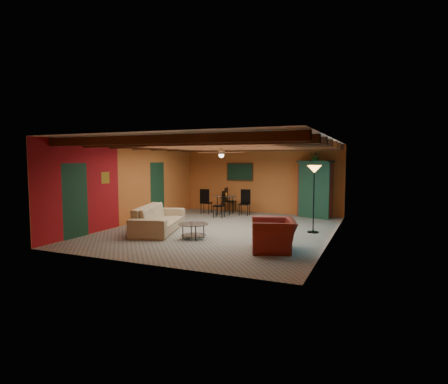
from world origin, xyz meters
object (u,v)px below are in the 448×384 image
at_px(armoire, 315,190).
at_px(vase, 225,186).
at_px(sofa, 159,218).
at_px(potted_plant, 316,156).
at_px(dining_table, 225,202).
at_px(armchair, 274,235).
at_px(floor_lamp, 314,199).
at_px(coffee_table, 193,231).

distance_m(armoire, vase, 3.42).
xyz_separation_m(sofa, potted_plant, (3.85, 4.60, 1.90)).
distance_m(dining_table, armoire, 3.46).
xyz_separation_m(armchair, vase, (-3.28, 4.80, 0.73)).
distance_m(floor_lamp, vase, 4.43).
distance_m(floor_lamp, potted_plant, 3.31).
distance_m(sofa, potted_plant, 6.29).
relative_size(coffee_table, vase, 4.28).
xyz_separation_m(dining_table, potted_plant, (3.34, 0.73, 1.78)).
distance_m(coffee_table, armoire, 5.72).
relative_size(potted_plant, vase, 2.49).
distance_m(dining_table, potted_plant, 3.85).
relative_size(armoire, potted_plant, 4.32).
height_order(armchair, floor_lamp, floor_lamp).
distance_m(armchair, armoire, 5.57).
relative_size(sofa, dining_table, 1.36).
bearing_deg(vase, floor_lamp, -31.11).
xyz_separation_m(sofa, dining_table, (0.51, 3.87, 0.12)).
bearing_deg(armchair, potted_plant, 159.77).
bearing_deg(armoire, potted_plant, 0.00).
bearing_deg(armoire, dining_table, -150.26).
xyz_separation_m(coffee_table, potted_plant, (2.41, 5.13, 2.08)).
bearing_deg(potted_plant, coffee_table, -115.20).
xyz_separation_m(floor_lamp, vase, (-3.79, 2.29, 0.11)).
relative_size(floor_lamp, vase, 10.45).
height_order(dining_table, potted_plant, potted_plant).
xyz_separation_m(armchair, armoire, (0.06, 5.53, 0.65)).
bearing_deg(armchair, sofa, -123.41).
height_order(armchair, vase, vase).
xyz_separation_m(armchair, coffee_table, (-2.35, 0.40, -0.16)).
bearing_deg(floor_lamp, vase, 148.89).
bearing_deg(dining_table, potted_plant, 12.30).
height_order(floor_lamp, potted_plant, potted_plant).
height_order(sofa, coffee_table, sofa).
height_order(armchair, potted_plant, potted_plant).
xyz_separation_m(armoire, floor_lamp, (0.45, -3.01, -0.03)).
distance_m(sofa, coffee_table, 1.54).
bearing_deg(armchair, dining_table, -165.29).
xyz_separation_m(coffee_table, vase, (-0.93, 4.40, 0.90)).
height_order(coffee_table, dining_table, dining_table).
bearing_deg(coffee_table, vase, 101.89).
bearing_deg(armchair, armoire, 159.77).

